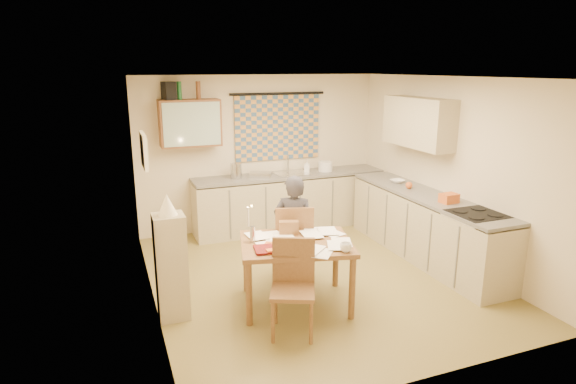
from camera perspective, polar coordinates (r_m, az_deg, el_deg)
name	(u,v)px	position (r m, az deg, el deg)	size (l,w,h in m)	color
floor	(315,277)	(6.30, 3.22, -10.06)	(4.00, 4.50, 0.02)	olive
ceiling	(318,76)	(5.72, 3.59, 13.51)	(4.00, 4.50, 0.02)	white
wall_back	(260,152)	(7.95, -3.36, 4.70)	(4.00, 0.02, 2.50)	beige
wall_front	(433,244)	(4.03, 16.85, -5.91)	(4.00, 0.02, 2.50)	beige
wall_left	(146,198)	(5.39, -16.44, -0.68)	(0.02, 4.50, 2.50)	beige
wall_right	(450,170)	(6.94, 18.70, 2.48)	(0.02, 4.50, 2.50)	beige
window_blind	(278,128)	(7.95, -1.23, 7.63)	(1.45, 0.03, 1.05)	#36567E
curtain_rod	(278,94)	(7.89, -1.20, 11.59)	(0.04, 0.04, 1.60)	black
wall_cabinet	(190,123)	(7.43, -11.54, 8.02)	(0.90, 0.34, 0.70)	brown
wall_cabinet_glass	(192,124)	(7.27, -11.31, 7.88)	(0.84, 0.02, 0.64)	#99B2A5
upper_cabinet_right	(418,122)	(7.17, 15.17, 7.98)	(0.34, 1.30, 0.70)	tan
framed_print	(144,151)	(5.69, -16.73, 4.73)	(0.04, 0.50, 0.40)	white
print_canvas	(146,150)	(5.70, -16.48, 4.75)	(0.01, 0.42, 0.32)	silver
counter_back	(293,201)	(8.00, 0.62, -1.09)	(3.30, 0.62, 0.92)	tan
counter_right	(425,227)	(7.01, 15.88, -3.97)	(0.62, 2.95, 0.92)	tan
stove	(474,250)	(6.31, 21.14, -6.40)	(0.60, 0.60, 0.93)	white
sink	(292,176)	(7.89, 0.51, 1.90)	(0.55, 0.45, 0.10)	silver
tap	(288,163)	(8.01, -0.01, 3.42)	(0.03, 0.03, 0.28)	silver
dish_rack	(260,175)	(7.69, -3.31, 2.08)	(0.35, 0.30, 0.06)	silver
kettle	(236,171)	(7.57, -6.18, 2.50)	(0.18, 0.18, 0.24)	silver
mixing_bowl	(325,166)	(8.10, 4.45, 3.06)	(0.24, 0.24, 0.16)	white
soap_bottle	(307,166)	(8.01, 2.26, 3.09)	(0.12, 0.12, 0.19)	white
bowl	(397,181)	(7.44, 12.84, 1.26)	(0.22, 0.22, 0.05)	white
orange_bag	(449,198)	(6.52, 18.54, -0.70)	(0.22, 0.16, 0.12)	#D35F22
fruit_orange	(409,185)	(7.11, 14.15, 0.77)	(0.10, 0.10, 0.10)	#D35F22
speaker	(169,91)	(7.35, -13.97, 11.57)	(0.16, 0.20, 0.26)	black
bottle_green	(179,91)	(7.37, -12.76, 11.65)	(0.07, 0.07, 0.26)	#195926
bottle_brown	(198,90)	(7.42, -10.58, 11.77)	(0.07, 0.07, 0.26)	brown
dining_table	(296,273)	(5.47, 0.95, -9.55)	(1.40, 1.19, 0.75)	brown
chair_far	(293,257)	(6.05, 0.59, -7.76)	(0.57, 0.57, 1.01)	brown
chair_near	(293,306)	(4.96, 0.57, -13.32)	(0.57, 0.57, 0.96)	brown
person	(294,230)	(5.88, 0.71, -4.55)	(0.60, 0.54, 1.38)	black
shelf_stand	(171,267)	(5.26, -13.67, -8.66)	(0.32, 0.30, 1.15)	tan
lampshade	(167,205)	(5.03, -14.14, -1.46)	(0.20, 0.20, 0.22)	white
letter_rack	(289,228)	(5.52, 0.09, -4.26)	(0.22, 0.10, 0.16)	brown
mug	(346,247)	(5.07, 6.86, -6.54)	(0.15, 0.15, 0.10)	white
magazine	(255,250)	(5.06, -3.98, -6.91)	(0.24, 0.30, 0.03)	maroon
book	(263,246)	(5.20, -2.96, -6.35)	(0.26, 0.28, 0.02)	#D35F22
orange_box	(272,251)	(5.01, -1.89, -7.03)	(0.12, 0.08, 0.04)	#D35F22
eyeglasses	(314,250)	(5.09, 3.14, -6.85)	(0.13, 0.04, 0.02)	black
candle_holder	(253,234)	(5.30, -4.22, -5.02)	(0.06, 0.06, 0.18)	silver
candle	(248,217)	(5.24, -4.75, -2.94)	(0.02, 0.02, 0.22)	white
candle_flame	(252,206)	(5.20, -4.31, -1.69)	(0.02, 0.02, 0.02)	#FFCC66
papers	(306,240)	(5.35, 2.12, -5.71)	(1.10, 1.05, 0.02)	white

